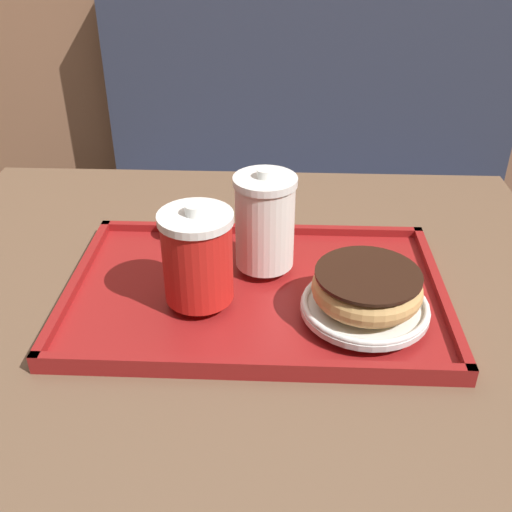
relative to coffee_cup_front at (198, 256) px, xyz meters
name	(u,v)px	position (x,y,z in m)	size (l,w,h in m)	color
booth_bench	(307,247)	(0.18, 0.91, -0.52)	(1.15, 0.44, 1.00)	#33384C
cafe_table	(235,386)	(0.04, 0.05, -0.26)	(0.96, 0.81, 0.76)	brown
serving_tray	(256,292)	(0.07, 0.03, -0.08)	(0.49, 0.32, 0.02)	maroon
coffee_cup_front	(198,256)	(0.00, 0.00, 0.00)	(0.09, 0.09, 0.13)	red
coffee_cup_rear	(265,221)	(0.08, 0.08, 0.01)	(0.08, 0.08, 0.14)	white
plate_with_chocolate_donut	(365,306)	(0.21, -0.02, -0.05)	(0.16, 0.16, 0.01)	white
donut_chocolate_glazed	(367,287)	(0.21, -0.02, -0.02)	(0.13, 0.13, 0.04)	tan
spoon	(169,234)	(-0.06, 0.15, -0.05)	(0.08, 0.13, 0.01)	silver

